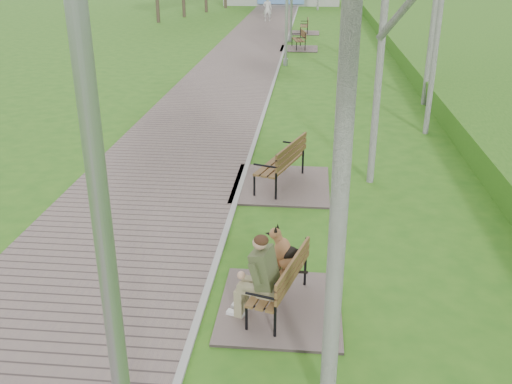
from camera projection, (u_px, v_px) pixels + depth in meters
walkway at (238, 64)px, 24.36m from camera, size 3.50×67.00×0.04m
kerb at (279, 65)px, 24.20m from camera, size 0.10×67.00×0.05m
bench_main at (274, 284)px, 7.67m from camera, size 1.66×1.85×1.45m
bench_second at (280, 175)px, 11.84m from camera, size 1.98×2.20×1.21m
bench_third at (299, 45)px, 28.05m from camera, size 1.81×2.02×1.11m
bench_far at (304, 30)px, 33.35m from camera, size 1.71×1.90×1.05m
lamp_post_near at (113, 312)px, 3.63m from camera, size 0.20×0.20×5.21m
lamp_post_second at (287, 6)px, 23.23m from camera, size 0.20×0.20×5.16m
pedestrian_near at (267, 9)px, 38.27m from camera, size 0.62×0.42×1.66m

